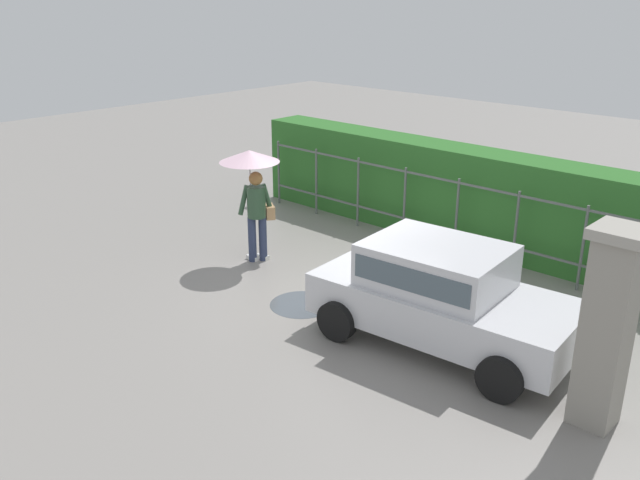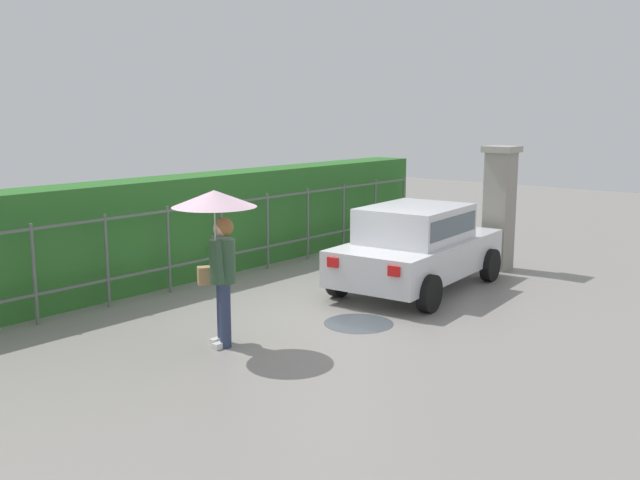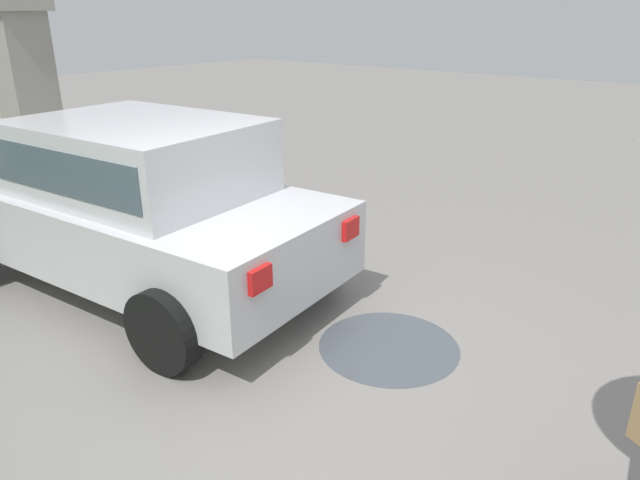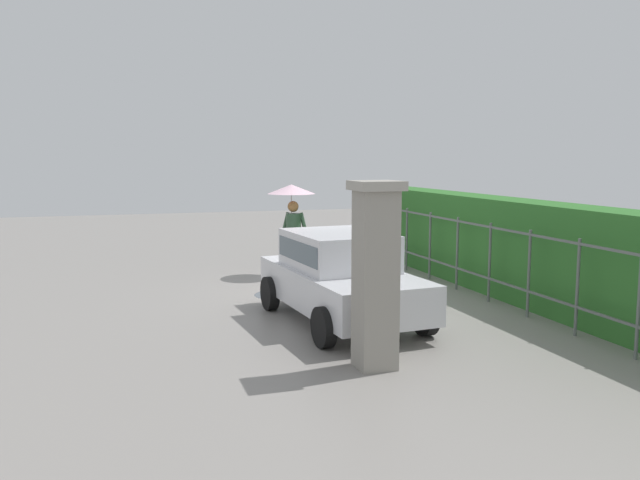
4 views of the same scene
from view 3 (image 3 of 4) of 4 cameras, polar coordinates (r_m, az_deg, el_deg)
ground_plane at (r=3.94m, az=-4.23°, el=-14.23°), size 40.00×40.00×0.00m
car at (r=5.24m, az=-17.48°, el=3.94°), size 3.85×2.12×1.48m
gate_pillar at (r=7.39m, az=-26.38°, el=11.11°), size 0.60×0.60×2.42m
puddle_near at (r=4.38m, az=6.76°, el=-10.31°), size 1.03×1.03×0.00m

